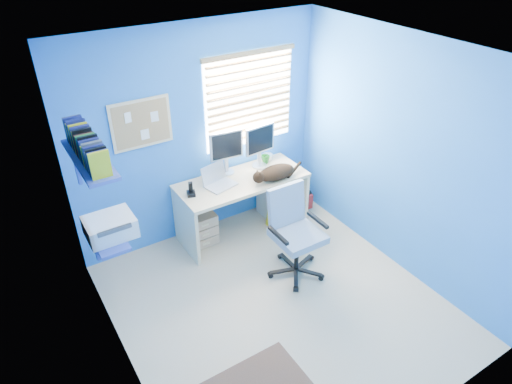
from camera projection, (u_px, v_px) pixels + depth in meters
floor at (278, 304)px, 4.64m from camera, size 3.00×3.20×0.00m
ceiling at (286, 58)px, 3.32m from camera, size 3.00×3.20×0.00m
wall_back at (200, 135)px, 5.13m from camera, size 3.00×0.01×2.50m
wall_front at (429, 320)px, 2.83m from camera, size 3.00×0.01×2.50m
wall_left at (112, 262)px, 3.30m from camera, size 0.01×3.20×2.50m
wall_right at (401, 158)px, 4.66m from camera, size 0.01×3.20×2.50m
desk at (242, 206)px, 5.50m from camera, size 1.54×0.65×0.74m
laptop at (220, 178)px, 5.12m from camera, size 0.38×0.33×0.22m
monitor_left at (226, 153)px, 5.29m from camera, size 0.41×0.17×0.54m
monitor_right at (259, 146)px, 5.43m from camera, size 0.41×0.16×0.54m
phone at (191, 189)px, 4.97m from camera, size 0.12×0.13×0.17m
mug at (265, 159)px, 5.62m from camera, size 0.10×0.09×0.10m
cd_spindle at (268, 157)px, 5.71m from camera, size 0.13×0.13×0.07m
cat at (276, 173)px, 5.27m from camera, size 0.47×0.25×0.17m
tower_pc at (272, 202)px, 5.84m from camera, size 0.19×0.44×0.45m
drawer_boxes at (200, 228)px, 5.39m from camera, size 0.35×0.28×0.41m
yellow_book at (271, 219)px, 5.69m from camera, size 0.03×0.17×0.24m
backpack at (303, 199)px, 5.99m from camera, size 0.31×0.25×0.33m
office_chair at (294, 243)px, 4.88m from camera, size 0.59×0.59×1.00m
window_blinds at (250, 100)px, 5.24m from camera, size 1.15×0.05×1.10m
corkboard at (141, 124)px, 4.66m from camera, size 0.64×0.02×0.52m
wall_shelves at (98, 189)px, 3.81m from camera, size 0.42×0.90×1.05m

